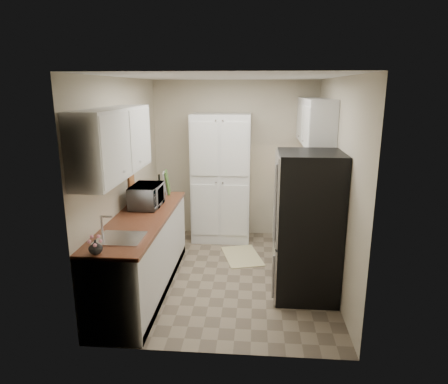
% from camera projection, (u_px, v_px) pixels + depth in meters
% --- Properties ---
extents(ground, '(3.20, 3.20, 0.00)m').
position_uv_depth(ground, '(228.00, 275.00, 5.23)').
color(ground, '#7A6B56').
rests_on(ground, ground).
extents(room_shell, '(2.64, 3.24, 2.52)m').
position_uv_depth(room_shell, '(226.00, 152.00, 4.81)').
color(room_shell, beige).
rests_on(room_shell, ground).
extents(pantry_cabinet, '(0.90, 0.55, 2.00)m').
position_uv_depth(pantry_cabinet, '(221.00, 178.00, 6.26)').
color(pantry_cabinet, silver).
rests_on(pantry_cabinet, ground).
extents(base_cabinet_left, '(0.60, 2.30, 0.88)m').
position_uv_depth(base_cabinet_left, '(143.00, 255.00, 4.78)').
color(base_cabinet_left, silver).
rests_on(base_cabinet_left, ground).
extents(countertop_left, '(0.63, 2.33, 0.04)m').
position_uv_depth(countertop_left, '(141.00, 218.00, 4.66)').
color(countertop_left, brown).
rests_on(countertop_left, base_cabinet_left).
extents(base_cabinet_right, '(0.60, 0.80, 0.88)m').
position_uv_depth(base_cabinet_right, '(297.00, 217.00, 6.19)').
color(base_cabinet_right, silver).
rests_on(base_cabinet_right, ground).
extents(countertop_right, '(0.63, 0.83, 0.04)m').
position_uv_depth(countertop_right, '(298.00, 188.00, 6.07)').
color(countertop_right, brown).
rests_on(countertop_right, base_cabinet_right).
extents(electric_range, '(0.71, 0.78, 1.13)m').
position_uv_depth(electric_range, '(301.00, 232.00, 5.41)').
color(electric_range, '#B7B7BC').
rests_on(electric_range, ground).
extents(refrigerator, '(0.70, 0.72, 1.70)m').
position_uv_depth(refrigerator, '(307.00, 226.00, 4.54)').
color(refrigerator, '#B7B7BC').
rests_on(refrigerator, ground).
extents(microwave, '(0.35, 0.52, 0.28)m').
position_uv_depth(microwave, '(147.00, 196.00, 5.00)').
color(microwave, '#ABACB0').
rests_on(microwave, countertop_left).
extents(wine_bottle, '(0.08, 0.08, 0.30)m').
position_uv_depth(wine_bottle, '(159.00, 187.00, 5.40)').
color(wine_bottle, black).
rests_on(wine_bottle, countertop_left).
extents(flower_vase, '(0.14, 0.14, 0.13)m').
position_uv_depth(flower_vase, '(95.00, 247.00, 3.60)').
color(flower_vase, white).
rests_on(flower_vase, countertop_left).
extents(cutting_board, '(0.06, 0.26, 0.32)m').
position_uv_depth(cutting_board, '(168.00, 182.00, 5.65)').
color(cutting_board, '#4E7F37').
rests_on(cutting_board, countertop_left).
extents(toaster_oven, '(0.48, 0.53, 0.25)m').
position_uv_depth(toaster_oven, '(304.00, 177.00, 6.16)').
color(toaster_oven, '#A3A2A7').
rests_on(toaster_oven, countertop_right).
extents(fruit_basket, '(0.27, 0.27, 0.11)m').
position_uv_depth(fruit_basket, '(307.00, 166.00, 6.12)').
color(fruit_basket, orange).
rests_on(fruit_basket, toaster_oven).
extents(kitchen_mat, '(0.67, 0.87, 0.01)m').
position_uv_depth(kitchen_mat, '(242.00, 256.00, 5.80)').
color(kitchen_mat, beige).
rests_on(kitchen_mat, ground).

